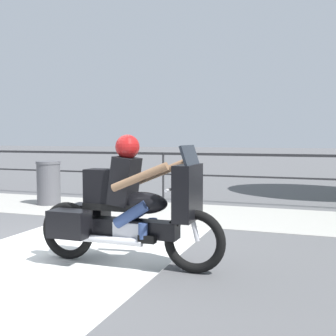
{
  "coord_description": "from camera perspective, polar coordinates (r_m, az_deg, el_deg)",
  "views": [
    {
      "loc": [
        3.56,
        -4.69,
        1.54
      ],
      "look_at": [
        1.37,
        1.44,
        1.07
      ],
      "focal_mm": 45.0,
      "sensor_mm": 36.0,
      "label": 1
    }
  ],
  "objects": [
    {
      "name": "sidewalk_band",
      "position": [
        8.97,
        -4.04,
        -5.74
      ],
      "size": [
        44.0,
        2.4,
        0.01
      ],
      "primitive_type": "cube",
      "color": "#A8A59E",
      "rests_on": "ground"
    },
    {
      "name": "motorcycle",
      "position": [
        5.08,
        -5.52,
        -5.44
      ],
      "size": [
        2.4,
        0.76,
        1.58
      ],
      "rotation": [
        0.0,
        0.0,
        0.03
      ],
      "color": "black",
      "rests_on": "ground"
    },
    {
      "name": "ground_plane",
      "position": [
        6.08,
        -17.25,
        -10.73
      ],
      "size": [
        120.0,
        120.0,
        0.0
      ],
      "primitive_type": "plane",
      "color": "#565659"
    },
    {
      "name": "trash_bin",
      "position": [
        10.04,
        -15.87,
        -1.95
      ],
      "size": [
        0.55,
        0.55,
        1.0
      ],
      "color": "#515156",
      "rests_on": "ground"
    },
    {
      "name": "fence_railing",
      "position": [
        10.27,
        -0.65,
        0.73
      ],
      "size": [
        36.0,
        0.05,
        1.18
      ],
      "color": "#232326",
      "rests_on": "ground"
    },
    {
      "name": "crosswalk_band",
      "position": [
        5.66,
        -14.56,
        -11.77
      ],
      "size": [
        2.81,
        6.0,
        0.01
      ],
      "primitive_type": "cube",
      "color": "silver",
      "rests_on": "ground"
    }
  ]
}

